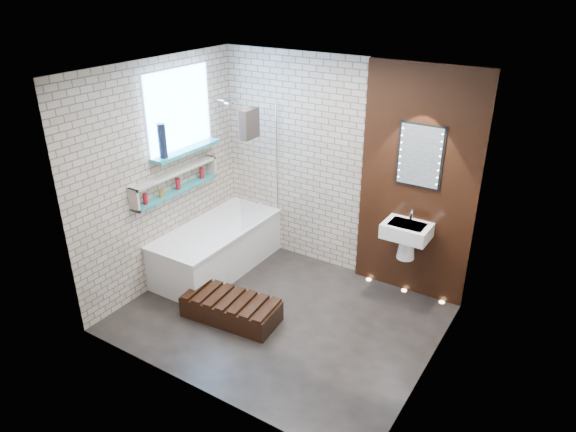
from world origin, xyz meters
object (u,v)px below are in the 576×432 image
Objects in this scene: led_mirror at (420,156)px; walnut_step at (231,309)px; bath_screen at (259,167)px; washbasin at (407,235)px; bathtub at (217,247)px.

walnut_step is at bearing -132.19° from led_mirror.
walnut_step is (0.43, -1.19, -1.17)m from bath_screen.
bath_screen is 1.36× the size of walnut_step.
washbasin is (1.82, 0.18, -0.49)m from bath_screen.
washbasin is at bearing 44.69° from walnut_step.
bath_screen is at bearing -169.34° from led_mirror.
bathtub is at bearing -128.90° from bath_screen.
walnut_step is at bearing -135.31° from washbasin.
walnut_step is at bearing -43.67° from bathtub.
bath_screen is at bearing -174.22° from washbasin.
bath_screen is 2.00× the size of led_mirror.
bath_screen is 2.41× the size of washbasin.
led_mirror is (1.82, 0.34, 0.37)m from bath_screen.
bathtub is at bearing -160.22° from led_mirror.
walnut_step is (-1.39, -1.53, -1.54)m from led_mirror.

